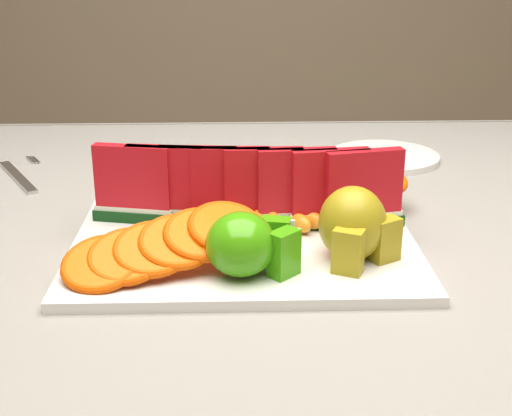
{
  "coord_description": "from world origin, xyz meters",
  "views": [
    {
      "loc": [
        0.01,
        -0.87,
        1.1
      ],
      "look_at": [
        0.04,
        -0.1,
        0.81
      ],
      "focal_mm": 50.0,
      "sensor_mm": 36.0,
      "label": 1
    }
  ],
  "objects_px": {
    "platter": "(244,245)",
    "apple_cluster": "(247,245)",
    "fork": "(19,175)",
    "side_plate": "(384,157)",
    "pear_cluster": "(354,226)"
  },
  "relations": [
    {
      "from": "platter",
      "to": "pear_cluster",
      "type": "relative_size",
      "value": 4.16
    },
    {
      "from": "apple_cluster",
      "to": "fork",
      "type": "xyz_separation_m",
      "value": [
        -0.34,
        0.37,
        -0.04
      ]
    },
    {
      "from": "side_plate",
      "to": "platter",
      "type": "bearing_deg",
      "value": -123.53
    },
    {
      "from": "pear_cluster",
      "to": "fork",
      "type": "bearing_deg",
      "value": 143.61
    },
    {
      "from": "side_plate",
      "to": "fork",
      "type": "height_order",
      "value": "side_plate"
    },
    {
      "from": "apple_cluster",
      "to": "pear_cluster",
      "type": "height_order",
      "value": "pear_cluster"
    },
    {
      "from": "apple_cluster",
      "to": "pear_cluster",
      "type": "relative_size",
      "value": 1.15
    },
    {
      "from": "fork",
      "to": "apple_cluster",
      "type": "bearing_deg",
      "value": -47.37
    },
    {
      "from": "apple_cluster",
      "to": "side_plate",
      "type": "relative_size",
      "value": 0.49
    },
    {
      "from": "apple_cluster",
      "to": "fork",
      "type": "bearing_deg",
      "value": 132.63
    },
    {
      "from": "apple_cluster",
      "to": "side_plate",
      "type": "xyz_separation_m",
      "value": [
        0.24,
        0.45,
        -0.04
      ]
    },
    {
      "from": "pear_cluster",
      "to": "platter",
      "type": "bearing_deg",
      "value": 156.21
    },
    {
      "from": "platter",
      "to": "apple_cluster",
      "type": "distance_m",
      "value": 0.09
    },
    {
      "from": "side_plate",
      "to": "fork",
      "type": "distance_m",
      "value": 0.58
    },
    {
      "from": "apple_cluster",
      "to": "side_plate",
      "type": "height_order",
      "value": "apple_cluster"
    }
  ]
}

